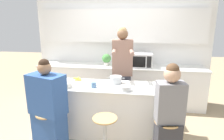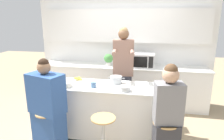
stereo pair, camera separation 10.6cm
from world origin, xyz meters
The scene contains 16 objects.
ground_plane centered at (0.00, 0.00, 0.00)m, with size 16.00×16.00×0.00m, color tan.
wall_back centered at (0.00, 1.66, 1.54)m, with size 4.12×0.22×2.70m.
back_counter centered at (0.00, 1.38, 0.47)m, with size 3.82×0.60×0.93m.
kitchen_island centered at (0.00, 0.00, 0.47)m, with size 2.09×0.65×0.92m.
bar_stool_leftmost centered at (-0.84, -0.60, 0.35)m, with size 0.38×0.38×0.67m.
bar_stool_center centered at (0.00, -0.62, 0.35)m, with size 0.38×0.38×0.67m.
person_cooking centered at (0.12, 0.60, 0.93)m, with size 0.44×0.63×1.84m.
person_wrapped_blanket centered at (-0.83, -0.60, 0.69)m, with size 0.57×0.44×1.47m.
person_seated_near centered at (0.85, -0.60, 0.69)m, with size 0.39×0.31×1.46m.
cooking_pot centered at (0.06, 0.13, 0.98)m, with size 0.29×0.20×0.13m.
fruit_bowl centered at (0.25, -0.20, 0.96)m, with size 0.17×0.17×0.08m.
mixing_bowl_steel centered at (-0.71, -0.17, 0.96)m, with size 0.20×0.20×0.08m.
coffee_cup_near centered at (-0.26, -0.13, 0.96)m, with size 0.11×0.08×0.09m.
banana_bunch centered at (-0.64, 0.21, 0.95)m, with size 0.19×0.13×0.06m.
microwave centered at (0.45, 1.35, 1.09)m, with size 0.53×0.40×0.31m.
potted_plant centered at (-0.31, 1.38, 1.08)m, with size 0.21×0.21×0.27m.
Camera 2 is at (0.55, -3.04, 1.99)m, focal length 32.00 mm.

